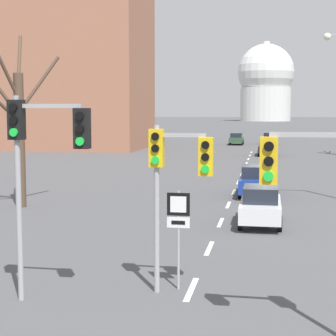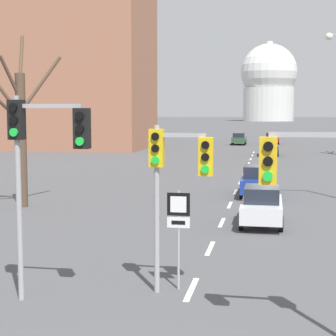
{
  "view_description": "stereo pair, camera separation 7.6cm",
  "coord_description": "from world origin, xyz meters",
  "px_view_note": "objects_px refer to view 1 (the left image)",
  "views": [
    {
      "loc": [
        1.95,
        -7.55,
        4.7
      ],
      "look_at": [
        -0.52,
        6.14,
        3.27
      ],
      "focal_mm": 60.0,
      "sensor_mm": 36.0,
      "label": 1
    },
    {
      "loc": [
        2.03,
        -7.54,
        4.7
      ],
      "look_at": [
        -0.52,
        6.14,
        3.27
      ],
      "focal_mm": 60.0,
      "sensor_mm": 36.0,
      "label": 2
    }
  ],
  "objects_px": {
    "traffic_signal_near_right": "(322,177)",
    "sedan_near_left": "(269,138)",
    "sedan_far_right": "(256,181)",
    "traffic_signal_centre_tall": "(174,168)",
    "sedan_near_right": "(236,139)",
    "route_sign_post": "(178,222)",
    "traffic_signal_near_left": "(39,147)",
    "sedan_mid_centre": "(261,205)",
    "sedan_far_left": "(267,147)"
  },
  "relations": [
    {
      "from": "traffic_signal_near_right",
      "to": "sedan_near_left",
      "type": "xyz_separation_m",
      "value": [
        -1.02,
        68.45,
        -2.54
      ]
    },
    {
      "from": "route_sign_post",
      "to": "traffic_signal_near_right",
      "type": "bearing_deg",
      "value": -39.18
    },
    {
      "from": "sedan_near_right",
      "to": "traffic_signal_near_right",
      "type": "bearing_deg",
      "value": -85.25
    },
    {
      "from": "traffic_signal_near_right",
      "to": "sedan_far_left",
      "type": "distance_m",
      "value": 48.14
    },
    {
      "from": "route_sign_post",
      "to": "sedan_near_left",
      "type": "bearing_deg",
      "value": 87.97
    },
    {
      "from": "traffic_signal_centre_tall",
      "to": "sedan_near_left",
      "type": "xyz_separation_m",
      "value": [
        2.39,
        66.04,
        -2.42
      ]
    },
    {
      "from": "traffic_signal_centre_tall",
      "to": "sedan_mid_centre",
      "type": "bearing_deg",
      "value": 77.47
    },
    {
      "from": "sedan_near_right",
      "to": "sedan_far_left",
      "type": "bearing_deg",
      "value": -76.85
    },
    {
      "from": "traffic_signal_near_right",
      "to": "sedan_far_left",
      "type": "relative_size",
      "value": 0.98
    },
    {
      "from": "sedan_far_left",
      "to": "sedan_far_right",
      "type": "bearing_deg",
      "value": -90.95
    },
    {
      "from": "traffic_signal_near_left",
      "to": "sedan_mid_centre",
      "type": "distance_m",
      "value": 12.01
    },
    {
      "from": "traffic_signal_near_left",
      "to": "sedan_near_left",
      "type": "height_order",
      "value": "traffic_signal_near_left"
    },
    {
      "from": "traffic_signal_centre_tall",
      "to": "sedan_near_left",
      "type": "relative_size",
      "value": 0.95
    },
    {
      "from": "route_sign_post",
      "to": "sedan_far_right",
      "type": "bearing_deg",
      "value": 84.51
    },
    {
      "from": "route_sign_post",
      "to": "sedan_near_right",
      "type": "distance_m",
      "value": 63.55
    },
    {
      "from": "route_sign_post",
      "to": "sedan_far_left",
      "type": "height_order",
      "value": "route_sign_post"
    },
    {
      "from": "traffic_signal_near_right",
      "to": "sedan_mid_centre",
      "type": "bearing_deg",
      "value": 96.67
    },
    {
      "from": "route_sign_post",
      "to": "sedan_far_right",
      "type": "xyz_separation_m",
      "value": [
        1.63,
        16.92,
        -0.96
      ]
    },
    {
      "from": "traffic_signal_near_right",
      "to": "sedan_near_right",
      "type": "bearing_deg",
      "value": 94.75
    },
    {
      "from": "sedan_near_left",
      "to": "sedan_mid_centre",
      "type": "height_order",
      "value": "sedan_near_left"
    },
    {
      "from": "traffic_signal_centre_tall",
      "to": "sedan_near_right",
      "type": "xyz_separation_m",
      "value": [
        -2.09,
        63.84,
        -2.43
      ]
    },
    {
      "from": "sedan_mid_centre",
      "to": "sedan_far_left",
      "type": "height_order",
      "value": "sedan_far_left"
    },
    {
      "from": "sedan_mid_centre",
      "to": "sedan_far_left",
      "type": "bearing_deg",
      "value": 89.84
    },
    {
      "from": "sedan_mid_centre",
      "to": "sedan_far_right",
      "type": "bearing_deg",
      "value": 92.62
    },
    {
      "from": "traffic_signal_near_left",
      "to": "sedan_far_left",
      "type": "distance_m",
      "value": 47.24
    },
    {
      "from": "route_sign_post",
      "to": "sedan_near_right",
      "type": "relative_size",
      "value": 0.61
    },
    {
      "from": "route_sign_post",
      "to": "sedan_far_left",
      "type": "bearing_deg",
      "value": 87.35
    },
    {
      "from": "sedan_near_left",
      "to": "sedan_near_right",
      "type": "height_order",
      "value": "sedan_near_left"
    },
    {
      "from": "traffic_signal_near_right",
      "to": "route_sign_post",
      "type": "relative_size",
      "value": 1.7
    },
    {
      "from": "route_sign_post",
      "to": "sedan_near_right",
      "type": "height_order",
      "value": "route_sign_post"
    },
    {
      "from": "traffic_signal_near_left",
      "to": "traffic_signal_near_right",
      "type": "bearing_deg",
      "value": -10.53
    },
    {
      "from": "sedan_near_left",
      "to": "traffic_signal_near_right",
      "type": "bearing_deg",
      "value": -89.15
    },
    {
      "from": "traffic_signal_centre_tall",
      "to": "traffic_signal_near_right",
      "type": "distance_m",
      "value": 4.18
    },
    {
      "from": "traffic_signal_centre_tall",
      "to": "route_sign_post",
      "type": "relative_size",
      "value": 1.65
    },
    {
      "from": "route_sign_post",
      "to": "sedan_near_left",
      "type": "distance_m",
      "value": 65.77
    },
    {
      "from": "traffic_signal_near_right",
      "to": "route_sign_post",
      "type": "height_order",
      "value": "traffic_signal_near_right"
    },
    {
      "from": "sedan_near_left",
      "to": "sedan_mid_centre",
      "type": "xyz_separation_m",
      "value": [
        -0.34,
        -56.82,
        -0.02
      ]
    },
    {
      "from": "route_sign_post",
      "to": "sedan_far_right",
      "type": "distance_m",
      "value": 17.03
    },
    {
      "from": "sedan_near_left",
      "to": "sedan_near_right",
      "type": "relative_size",
      "value": 1.06
    },
    {
      "from": "sedan_near_right",
      "to": "sedan_far_right",
      "type": "bearing_deg",
      "value": -85.36
    },
    {
      "from": "sedan_near_left",
      "to": "sedan_far_right",
      "type": "height_order",
      "value": "sedan_far_right"
    },
    {
      "from": "traffic_signal_near_right",
      "to": "sedan_near_right",
      "type": "xyz_separation_m",
      "value": [
        -5.51,
        66.24,
        -2.55
      ]
    },
    {
      "from": "traffic_signal_near_right",
      "to": "sedan_far_right",
      "type": "relative_size",
      "value": 1.03
    },
    {
      "from": "sedan_near_left",
      "to": "route_sign_post",
      "type": "bearing_deg",
      "value": -92.03
    },
    {
      "from": "sedan_near_right",
      "to": "sedan_far_left",
      "type": "xyz_separation_m",
      "value": [
        4.25,
        -18.18,
        0.04
      ]
    },
    {
      "from": "sedan_mid_centre",
      "to": "traffic_signal_near_right",
      "type": "bearing_deg",
      "value": -83.33
    },
    {
      "from": "sedan_near_left",
      "to": "sedan_near_right",
      "type": "xyz_separation_m",
      "value": [
        -4.49,
        -2.21,
        -0.01
      ]
    },
    {
      "from": "sedan_mid_centre",
      "to": "sedan_far_left",
      "type": "xyz_separation_m",
      "value": [
        0.1,
        36.42,
        0.06
      ]
    },
    {
      "from": "sedan_far_left",
      "to": "sedan_far_right",
      "type": "relative_size",
      "value": 1.06
    },
    {
      "from": "traffic_signal_centre_tall",
      "to": "route_sign_post",
      "type": "distance_m",
      "value": 1.5
    }
  ]
}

